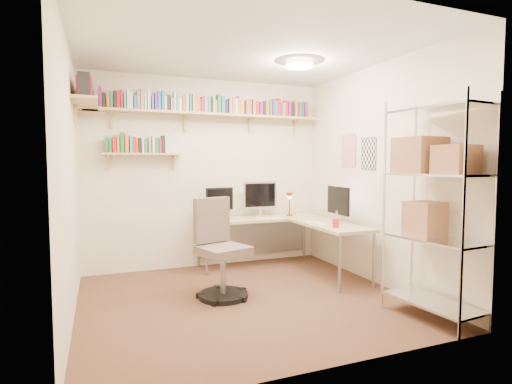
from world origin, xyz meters
The scene contains 6 objects.
ground centered at (0.00, 0.00, 0.00)m, with size 3.20×3.20×0.00m, color #4A321F.
room_shell centered at (0.00, 0.00, 1.55)m, with size 3.24×3.04×2.52m.
wall_shelves centered at (-0.42, 1.30, 2.03)m, with size 3.12×1.09×0.80m.
corner_desk centered at (0.69, 1.00, 0.65)m, with size 1.75×1.70×1.14m.
office_chair centered at (-0.22, 0.19, 0.43)m, with size 0.57×0.58×1.02m.
wire_rack centered at (1.35, -1.04, 1.20)m, with size 0.48×0.88×1.95m.
Camera 1 is at (-1.36, -3.74, 1.37)m, focal length 28.00 mm.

